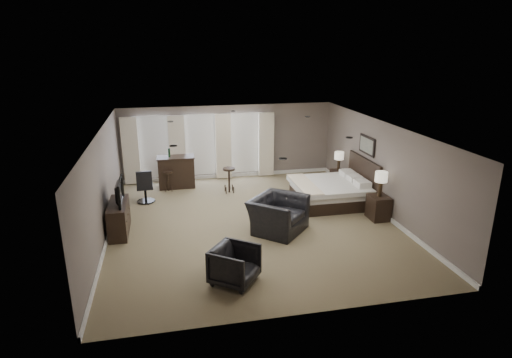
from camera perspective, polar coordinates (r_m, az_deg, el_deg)
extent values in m
cube|color=#75684A|center=(11.71, -0.55, -5.78)|extent=(7.60, 8.60, 0.04)
cube|color=silver|center=(10.93, -0.59, 6.81)|extent=(7.60, 8.60, 0.04)
cube|color=#6F645D|center=(15.30, -3.74, 4.97)|extent=(7.50, 0.04, 2.60)
cube|color=#6F645D|center=(7.43, 6.02, -9.36)|extent=(7.50, 0.04, 2.60)
cube|color=#6F645D|center=(11.17, -19.79, -0.92)|extent=(0.04, 8.50, 2.60)
cube|color=#6F645D|center=(12.51, 16.51, 1.35)|extent=(0.04, 8.50, 2.60)
cube|color=silver|center=(15.11, -13.53, 4.16)|extent=(1.15, 0.04, 2.05)
cube|color=silver|center=(15.15, -7.46, 4.53)|extent=(1.15, 0.04, 2.05)
cube|color=silver|center=(15.35, -1.48, 4.85)|extent=(1.15, 0.04, 2.05)
cube|color=beige|center=(15.06, -16.37, 3.60)|extent=(0.55, 0.12, 2.30)
cube|color=beige|center=(15.01, -10.46, 3.99)|extent=(0.55, 0.12, 2.30)
cube|color=beige|center=(15.13, -4.38, 4.34)|extent=(0.55, 0.12, 2.30)
cube|color=beige|center=(15.40, 1.36, 4.63)|extent=(0.55, 0.12, 2.30)
cube|color=silver|center=(13.04, 9.76, -0.36)|extent=(2.13, 2.03, 1.36)
cube|color=black|center=(12.28, 16.02, -3.68)|extent=(0.50, 0.61, 0.66)
cube|color=black|center=(14.76, 10.85, 0.10)|extent=(0.42, 0.51, 0.56)
cube|color=beige|center=(12.06, 16.29, -0.67)|extent=(0.34, 0.34, 0.69)
cube|color=beige|center=(14.60, 10.99, 2.34)|extent=(0.31, 0.31, 0.64)
cube|color=slate|center=(13.21, 14.54, 4.38)|extent=(0.04, 0.96, 0.56)
cube|color=black|center=(11.49, -17.80, -4.97)|extent=(0.45, 1.39, 0.81)
imported|color=black|center=(11.32, -18.03, -2.75)|extent=(0.61, 1.05, 0.14)
imported|color=black|center=(11.00, 2.96, -4.00)|extent=(1.59, 1.62, 1.21)
imported|color=black|center=(8.79, -2.85, -11.14)|extent=(1.13, 1.14, 0.86)
cube|color=black|center=(14.59, -10.57, 0.95)|extent=(1.23, 0.64, 1.07)
cube|color=black|center=(14.33, -11.63, -0.25)|extent=(0.39, 0.39, 0.67)
cube|color=black|center=(13.89, -3.60, -0.16)|extent=(0.50, 0.50, 0.82)
cube|color=black|center=(13.40, -14.61, -0.88)|extent=(0.56, 0.56, 1.05)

